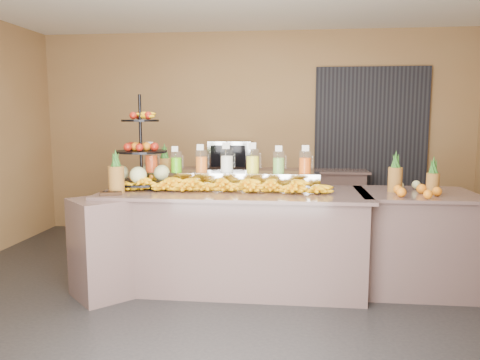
% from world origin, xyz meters
% --- Properties ---
extents(ground, '(6.00, 6.00, 0.00)m').
position_xyz_m(ground, '(0.00, 0.00, 0.00)').
color(ground, black).
rests_on(ground, ground).
extents(room_envelope, '(6.04, 5.02, 2.82)m').
position_xyz_m(room_envelope, '(0.19, 0.79, 1.88)').
color(room_envelope, brown).
rests_on(room_envelope, ground).
extents(buffet_counter, '(2.75, 1.25, 0.93)m').
position_xyz_m(buffet_counter, '(-0.12, 0.26, 0.47)').
color(buffet_counter, gray).
rests_on(buffet_counter, ground).
extents(right_counter, '(1.08, 0.88, 0.93)m').
position_xyz_m(right_counter, '(1.70, 0.40, 0.47)').
color(right_counter, gray).
rests_on(right_counter, ground).
extents(back_ledge, '(3.10, 0.55, 0.93)m').
position_xyz_m(back_ledge, '(0.00, 2.25, 0.47)').
color(back_ledge, gray).
rests_on(back_ledge, ground).
extents(pitcher_tray, '(1.85, 0.30, 0.15)m').
position_xyz_m(pitcher_tray, '(-0.11, 0.58, 1.01)').
color(pitcher_tray, gray).
rests_on(pitcher_tray, buffet_counter).
extents(juice_pitcher_orange_a, '(0.13, 0.13, 0.31)m').
position_xyz_m(juice_pitcher_orange_a, '(-0.89, 0.58, 1.19)').
color(juice_pitcher_orange_a, silver).
rests_on(juice_pitcher_orange_a, pitcher_tray).
extents(juice_pitcher_green, '(0.11, 0.11, 0.27)m').
position_xyz_m(juice_pitcher_green, '(-0.63, 0.58, 1.17)').
color(juice_pitcher_green, silver).
rests_on(juice_pitcher_green, pitcher_tray).
extents(juice_pitcher_orange_b, '(0.12, 0.12, 0.29)m').
position_xyz_m(juice_pitcher_orange_b, '(-0.37, 0.58, 1.18)').
color(juice_pitcher_orange_b, silver).
rests_on(juice_pitcher_orange_b, pitcher_tray).
extents(juice_pitcher_milk, '(0.13, 0.13, 0.31)m').
position_xyz_m(juice_pitcher_milk, '(-0.11, 0.58, 1.18)').
color(juice_pitcher_milk, silver).
rests_on(juice_pitcher_milk, pitcher_tray).
extents(juice_pitcher_lemon, '(0.13, 0.13, 0.31)m').
position_xyz_m(juice_pitcher_lemon, '(0.15, 0.58, 1.18)').
color(juice_pitcher_lemon, silver).
rests_on(juice_pitcher_lemon, pitcher_tray).
extents(juice_pitcher_lime, '(0.12, 0.12, 0.28)m').
position_xyz_m(juice_pitcher_lime, '(0.41, 0.58, 1.18)').
color(juice_pitcher_lime, silver).
rests_on(juice_pitcher_lime, pitcher_tray).
extents(juice_pitcher_orange_c, '(0.12, 0.12, 0.29)m').
position_xyz_m(juice_pitcher_orange_c, '(0.67, 0.58, 1.18)').
color(juice_pitcher_orange_c, silver).
rests_on(juice_pitcher_orange_c, pitcher_tray).
extents(banana_heap, '(2.11, 0.19, 0.17)m').
position_xyz_m(banana_heap, '(-0.14, 0.29, 1.01)').
color(banana_heap, '#F5B70C').
rests_on(banana_heap, buffet_counter).
extents(fruit_stand, '(0.70, 0.70, 0.92)m').
position_xyz_m(fruit_stand, '(-0.91, 0.45, 1.16)').
color(fruit_stand, black).
rests_on(fruit_stand, buffet_counter).
extents(condiment_caddy, '(0.23, 0.21, 0.03)m').
position_xyz_m(condiment_caddy, '(-1.09, -0.04, 0.94)').
color(condiment_caddy, black).
rests_on(condiment_caddy, buffet_counter).
extents(pineapple_left_a, '(0.15, 0.15, 0.41)m').
position_xyz_m(pineapple_left_a, '(-1.07, 0.07, 1.08)').
color(pineapple_left_a, brown).
rests_on(pineapple_left_a, buffet_counter).
extents(pineapple_left_b, '(0.15, 0.15, 0.43)m').
position_xyz_m(pineapple_left_b, '(-0.79, 0.71, 1.09)').
color(pineapple_left_b, brown).
rests_on(pineapple_left_b, buffet_counter).
extents(right_fruit_pile, '(0.43, 0.42, 0.23)m').
position_xyz_m(right_fruit_pile, '(1.65, 0.29, 1.00)').
color(right_fruit_pile, brown).
rests_on(right_fruit_pile, right_counter).
extents(oven_warmer, '(0.59, 0.42, 0.38)m').
position_xyz_m(oven_warmer, '(-0.30, 2.25, 1.12)').
color(oven_warmer, gray).
rests_on(oven_warmer, back_ledge).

